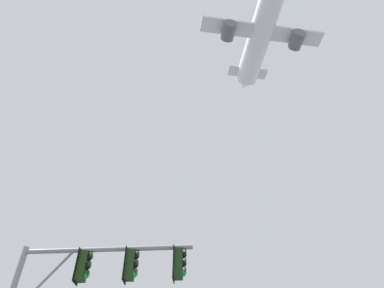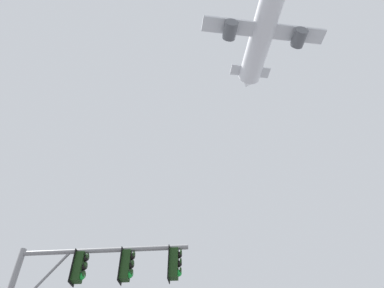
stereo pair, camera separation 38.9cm
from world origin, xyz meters
The scene contains 1 object.
airplane centered at (9.20, 21.19, 43.81)m, with size 16.39×21.22×5.78m.
Camera 1 is at (0.17, -3.55, 1.38)m, focal length 33.46 mm.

